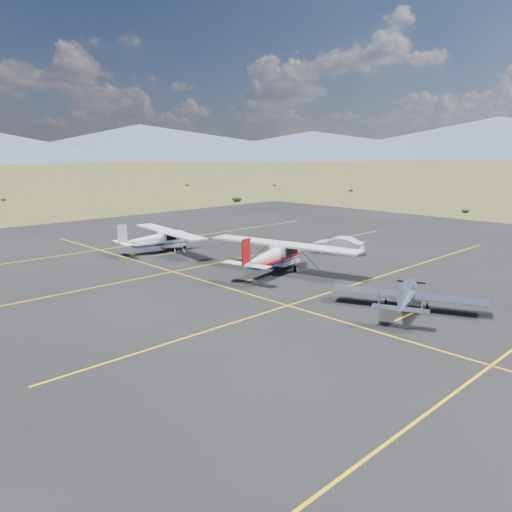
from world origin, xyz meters
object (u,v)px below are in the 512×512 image
sedan (338,245)px  aircraft_plain (159,238)px  aircraft_low_wing (406,295)px  aircraft_cessna (275,254)px

sedan → aircraft_plain: bearing=-66.0°
aircraft_plain → aircraft_low_wing: bearing=-81.2°
aircraft_plain → sedan: size_ratio=2.47×
aircraft_cessna → aircraft_plain: aircraft_cessna is taller
aircraft_cessna → sedan: (8.76, 1.08, -0.61)m
aircraft_plain → sedan: 15.11m
aircraft_low_wing → aircraft_cessna: size_ratio=0.69×
aircraft_cessna → sedan: bearing=-5.7°
aircraft_cessna → aircraft_plain: size_ratio=1.13×
aircraft_low_wing → sedan: 15.42m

